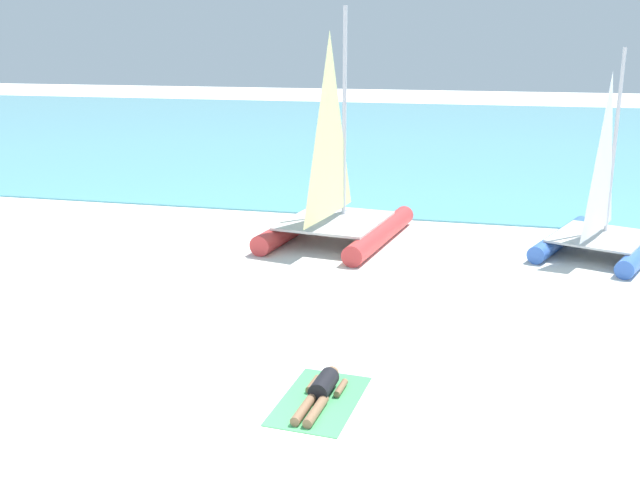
% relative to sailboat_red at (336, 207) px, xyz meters
% --- Properties ---
extents(ground_plane, '(120.00, 120.00, 0.00)m').
position_rel_sailboat_red_xyz_m(ground_plane, '(0.64, -0.05, -0.89)').
color(ground_plane, white).
extents(ocean_water, '(120.00, 40.00, 0.05)m').
position_rel_sailboat_red_xyz_m(ocean_water, '(0.64, 22.68, -0.86)').
color(ocean_water, '#5BB2C1').
rests_on(ocean_water, ground).
extents(sailboat_red, '(3.51, 4.92, 5.95)m').
position_rel_sailboat_red_xyz_m(sailboat_red, '(0.00, 0.00, 0.00)').
color(sailboat_red, '#CC3838').
rests_on(sailboat_red, ground).
extents(sailboat_blue, '(3.61, 4.41, 4.95)m').
position_rel_sailboat_red_xyz_m(sailboat_blue, '(6.59, 0.32, -0.15)').
color(sailboat_blue, blue).
rests_on(sailboat_blue, ground).
extents(towel_right, '(1.23, 1.97, 0.01)m').
position_rel_sailboat_red_xyz_m(towel_right, '(1.74, -8.75, -0.88)').
color(towel_right, '#4CB266').
rests_on(towel_right, ground).
extents(sunbather_right, '(0.57, 1.57, 0.30)m').
position_rel_sailboat_red_xyz_m(sunbather_right, '(1.74, -8.68, -0.75)').
color(sunbather_right, black).
rests_on(sunbather_right, towel_right).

